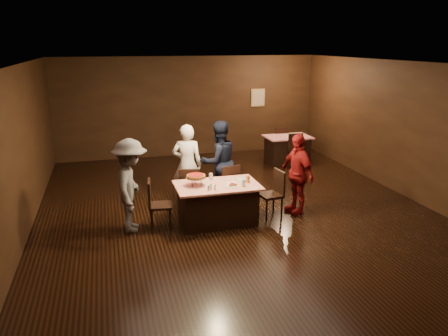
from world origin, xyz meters
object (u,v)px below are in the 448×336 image
(glass_back, at_px, (211,177))
(diner_white_jacket, at_px, (187,165))
(chair_far_left, at_px, (189,189))
(chair_end_right, at_px, (271,194))
(chair_back_far, at_px, (279,142))
(diner_grey_knit, at_px, (131,186))
(pizza_stand, at_px, (196,176))
(plate_empty, at_px, (242,180))
(diner_navy_hoodie, at_px, (219,162))
(glass_front_right, at_px, (244,183))
(chair_end_left, at_px, (160,204))
(main_table, at_px, (217,203))
(chair_back_near, at_px, (297,152))
(diner_red_shirt, at_px, (297,174))
(chair_far_right, at_px, (227,185))
(glass_amber, at_px, (248,179))
(back_table, at_px, (287,149))

(glass_back, bearing_deg, diner_white_jacket, 109.19)
(chair_far_left, bearing_deg, chair_end_right, 165.36)
(chair_back_far, bearing_deg, chair_end_right, 67.90)
(diner_grey_knit, bearing_deg, pizza_stand, -81.43)
(chair_far_left, xyz_separation_m, diner_white_jacket, (0.04, 0.43, 0.40))
(plate_empty, bearing_deg, diner_navy_hoodie, 102.19)
(diner_navy_hoodie, xyz_separation_m, glass_front_right, (0.12, -1.40, -0.06))
(chair_far_left, xyz_separation_m, chair_end_left, (-0.70, -0.75, 0.00))
(main_table, xyz_separation_m, chair_end_left, (-1.10, 0.00, 0.09))
(chair_back_near, height_order, glass_front_right, chair_back_near)
(diner_red_shirt, xyz_separation_m, glass_front_right, (-1.25, -0.34, 0.02))
(plate_empty, bearing_deg, glass_back, 165.96)
(chair_end_right, xyz_separation_m, diner_grey_knit, (-2.72, 0.07, 0.39))
(main_table, relative_size, glass_front_right, 11.43)
(chair_end_left, bearing_deg, chair_back_far, -36.36)
(chair_far_left, xyz_separation_m, chair_far_right, (0.80, 0.00, 0.00))
(main_table, distance_m, chair_far_right, 0.85)
(diner_red_shirt, distance_m, pizza_stand, 2.10)
(chair_far_right, distance_m, diner_red_shirt, 1.50)
(chair_far_left, xyz_separation_m, chair_back_far, (3.48, 3.62, 0.00))
(glass_amber, bearing_deg, chair_far_right, 104.04)
(chair_far_right, bearing_deg, diner_red_shirt, 140.02)
(glass_amber, height_order, glass_back, same)
(chair_end_left, relative_size, glass_back, 6.79)
(back_table, xyz_separation_m, diner_red_shirt, (-1.38, -3.68, 0.44))
(chair_end_right, distance_m, pizza_stand, 1.57)
(glass_back, bearing_deg, chair_end_left, -164.05)
(chair_far_left, bearing_deg, chair_back_near, -134.36)
(pizza_stand, bearing_deg, glass_front_right, -19.44)
(chair_far_left, bearing_deg, chair_back_far, -121.93)
(main_table, xyz_separation_m, glass_front_right, (0.45, -0.25, 0.46))
(chair_far_right, height_order, diner_navy_hoodie, diner_navy_hoodie)
(diner_navy_hoodie, height_order, plate_empty, diner_navy_hoodie)
(diner_red_shirt, relative_size, glass_back, 11.76)
(chair_far_left, bearing_deg, pizza_stand, 101.93)
(diner_white_jacket, distance_m, diner_grey_knit, 1.68)
(back_table, height_order, diner_navy_hoodie, diner_navy_hoodie)
(diner_navy_hoodie, bearing_deg, glass_amber, 88.79)
(pizza_stand, distance_m, glass_amber, 1.01)
(back_table, bearing_deg, chair_back_near, -90.00)
(chair_far_right, bearing_deg, diner_navy_hoodie, -93.72)
(pizza_stand, bearing_deg, diner_grey_knit, 179.25)
(main_table, relative_size, diner_red_shirt, 0.97)
(diner_navy_hoodie, distance_m, glass_front_right, 1.41)
(back_table, distance_m, glass_front_right, 4.83)
(glass_amber, bearing_deg, back_table, 57.01)
(chair_back_far, height_order, diner_grey_knit, diner_grey_knit)
(chair_far_right, height_order, pizza_stand, pizza_stand)
(main_table, bearing_deg, diner_grey_knit, 177.67)
(chair_far_right, xyz_separation_m, glass_front_right, (0.05, -1.00, 0.37))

